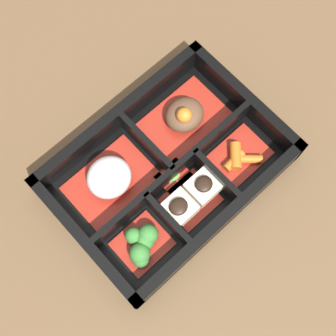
{
  "coord_description": "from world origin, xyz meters",
  "views": [
    {
      "loc": [
        -0.13,
        -0.14,
        0.62
      ],
      "look_at": [
        0.0,
        0.0,
        0.03
      ],
      "focal_mm": 50.0,
      "sensor_mm": 36.0,
      "label": 1
    }
  ],
  "objects": [
    {
      "name": "ground_plane",
      "position": [
        0.0,
        0.0,
        0.0
      ],
      "size": [
        3.0,
        3.0,
        0.0
      ],
      "primitive_type": "plane",
      "color": "brown"
    },
    {
      "name": "bento_base",
      "position": [
        0.0,
        0.0,
        0.01
      ],
      "size": [
        0.3,
        0.21,
        0.01
      ],
      "color": "black",
      "rests_on": "ground_plane"
    },
    {
      "name": "bento_rim",
      "position": [
        -0.0,
        -0.0,
        0.02
      ],
      "size": [
        0.3,
        0.21,
        0.05
      ],
      "color": "black",
      "rests_on": "ground_plane"
    },
    {
      "name": "bowl_rice",
      "position": [
        -0.07,
        0.04,
        0.03
      ],
      "size": [
        0.12,
        0.08,
        0.05
      ],
      "color": "maroon",
      "rests_on": "bento_base"
    },
    {
      "name": "bowl_stew",
      "position": [
        0.07,
        0.04,
        0.03
      ],
      "size": [
        0.12,
        0.08,
        0.05
      ],
      "color": "maroon",
      "rests_on": "bento_base"
    },
    {
      "name": "bowl_greens",
      "position": [
        -0.09,
        -0.05,
        0.02
      ],
      "size": [
        0.07,
        0.06,
        0.03
      ],
      "color": "maroon",
      "rests_on": "bento_base"
    },
    {
      "name": "bowl_tofu",
      "position": [
        -0.01,
        -0.05,
        0.02
      ],
      "size": [
        0.09,
        0.06,
        0.04
      ],
      "color": "maroon",
      "rests_on": "bento_base"
    },
    {
      "name": "bowl_carrots",
      "position": [
        0.08,
        -0.05,
        0.02
      ],
      "size": [
        0.08,
        0.06,
        0.02
      ],
      "color": "maroon",
      "rests_on": "bento_base"
    },
    {
      "name": "bowl_pickles",
      "position": [
        -0.0,
        -0.01,
        0.01
      ],
      "size": [
        0.04,
        0.03,
        0.01
      ],
      "color": "maroon",
      "rests_on": "bento_base"
    }
  ]
}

